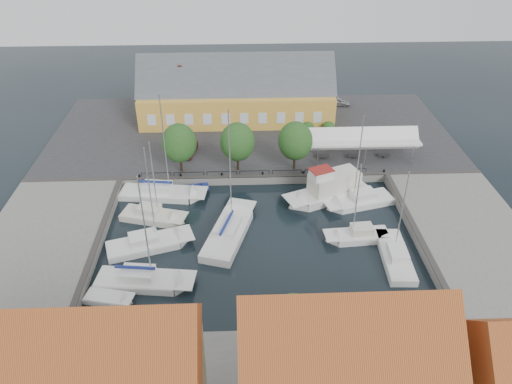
% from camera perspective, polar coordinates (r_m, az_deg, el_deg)
% --- Properties ---
extents(ground, '(140.00, 140.00, 0.00)m').
position_cam_1_polar(ground, '(52.84, 0.26, -4.88)').
color(ground, black).
rests_on(ground, ground).
extents(north_quay, '(56.00, 26.00, 1.00)m').
position_cam_1_polar(north_quay, '(72.22, -0.54, 6.61)').
color(north_quay, '#2D2D30').
rests_on(north_quay, ground).
extents(west_quay, '(12.00, 24.00, 1.00)m').
position_cam_1_polar(west_quay, '(54.74, -23.44, -5.90)').
color(west_quay, slate).
rests_on(west_quay, ground).
extents(east_quay, '(12.00, 24.00, 1.00)m').
position_cam_1_polar(east_quay, '(56.26, 23.44, -4.77)').
color(east_quay, slate).
rests_on(east_quay, ground).
extents(quay_edge_fittings, '(56.00, 24.72, 0.40)m').
position_cam_1_polar(quay_edge_fittings, '(56.08, 0.07, -1.06)').
color(quay_edge_fittings, '#383533').
rests_on(quay_edge_fittings, north_quay).
extents(warehouse, '(28.56, 14.00, 9.55)m').
position_cam_1_polar(warehouse, '(75.52, -2.70, 11.04)').
color(warehouse, gold).
rests_on(warehouse, north_quay).
extents(tent_canopy, '(14.00, 4.00, 2.83)m').
position_cam_1_polar(tent_canopy, '(65.14, 12.16, 5.92)').
color(tent_canopy, white).
rests_on(tent_canopy, north_quay).
extents(quay_trees, '(18.20, 4.20, 6.30)m').
position_cam_1_polar(quay_trees, '(60.39, -2.13, 5.74)').
color(quay_trees, black).
rests_on(quay_trees, north_quay).
extents(car_silver, '(4.07, 2.09, 1.33)m').
position_cam_1_polar(car_silver, '(81.36, 9.31, 10.17)').
color(car_silver, '#999CA0').
rests_on(car_silver, north_quay).
extents(car_red, '(2.14, 4.29, 1.35)m').
position_cam_1_polar(car_red, '(66.10, -7.65, 4.84)').
color(car_red, '#501218').
rests_on(car_red, north_quay).
extents(center_sailboat, '(6.14, 11.08, 14.49)m').
position_cam_1_polar(center_sailboat, '(52.55, -3.11, -4.68)').
color(center_sailboat, white).
rests_on(center_sailboat, ground).
extents(trawler, '(10.68, 6.82, 5.00)m').
position_cam_1_polar(trawler, '(58.69, 8.43, 0.17)').
color(trawler, white).
rests_on(trawler, ground).
extents(east_boat_a, '(8.61, 4.81, 11.73)m').
position_cam_1_polar(east_boat_a, '(58.65, 11.76, -1.11)').
color(east_boat_a, white).
rests_on(east_boat_a, ground).
extents(east_boat_b, '(7.03, 2.75, 9.60)m').
position_cam_1_polar(east_boat_b, '(53.16, 11.62, -5.06)').
color(east_boat_b, white).
rests_on(east_boat_b, ground).
extents(east_boat_c, '(2.89, 8.13, 10.30)m').
position_cam_1_polar(east_boat_c, '(51.24, 15.66, -7.36)').
color(east_boat_c, white).
rests_on(east_boat_c, ground).
extents(west_boat_a, '(10.53, 4.18, 13.35)m').
position_cam_1_polar(west_boat_a, '(59.83, -10.76, -0.24)').
color(west_boat_a, white).
rests_on(west_boat_a, ground).
extents(west_boat_b, '(7.67, 4.39, 10.18)m').
position_cam_1_polar(west_boat_b, '(56.11, -11.75, -2.82)').
color(west_boat_b, beige).
rests_on(west_boat_b, ground).
extents(west_boat_c, '(9.17, 5.33, 11.86)m').
position_cam_1_polar(west_boat_c, '(52.22, -12.23, -5.93)').
color(west_boat_c, white).
rests_on(west_boat_c, ground).
extents(west_boat_d, '(9.53, 3.86, 12.30)m').
position_cam_1_polar(west_boat_d, '(48.09, -12.79, -9.95)').
color(west_boat_d, white).
rests_on(west_boat_d, ground).
extents(launch_sw, '(4.64, 2.58, 0.98)m').
position_cam_1_polar(launch_sw, '(47.38, -16.49, -11.72)').
color(launch_sw, white).
rests_on(launch_sw, ground).
extents(launch_nw, '(4.56, 2.51, 0.88)m').
position_cam_1_polar(launch_nw, '(60.17, -7.53, 0.09)').
color(launch_nw, navy).
rests_on(launch_nw, ground).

